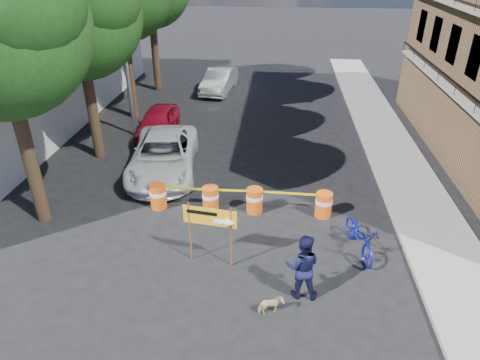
% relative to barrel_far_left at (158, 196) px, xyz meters
% --- Properties ---
extents(ground, '(120.00, 120.00, 0.00)m').
position_rel_barrel_far_left_xyz_m(ground, '(3.10, -3.08, -0.47)').
color(ground, black).
rests_on(ground, ground).
extents(sidewalk_east, '(2.40, 40.00, 0.15)m').
position_rel_barrel_far_left_xyz_m(sidewalk_east, '(9.30, 2.92, -0.40)').
color(sidewalk_east, gray).
rests_on(sidewalk_east, ground).
extents(tree_mid_a, '(5.25, 5.00, 8.68)m').
position_rel_barrel_far_left_xyz_m(tree_mid_a, '(-3.64, 3.92, 5.53)').
color(tree_mid_a, '#332316').
rests_on(tree_mid_a, ground).
extents(streetlamp, '(1.25, 0.18, 8.00)m').
position_rel_barrel_far_left_xyz_m(streetlamp, '(-2.84, 6.42, 3.90)').
color(streetlamp, gray).
rests_on(streetlamp, ground).
extents(barrel_far_left, '(0.58, 0.58, 0.90)m').
position_rel_barrel_far_left_xyz_m(barrel_far_left, '(0.00, 0.00, 0.00)').
color(barrel_far_left, '#C43E0B').
rests_on(barrel_far_left, ground).
extents(barrel_mid_left, '(0.58, 0.58, 0.90)m').
position_rel_barrel_far_left_xyz_m(barrel_mid_left, '(1.87, 0.01, 0.00)').
color(barrel_mid_left, '#C43E0B').
rests_on(barrel_mid_left, ground).
extents(barrel_mid_right, '(0.58, 0.58, 0.90)m').
position_rel_barrel_far_left_xyz_m(barrel_mid_right, '(3.40, 0.04, 0.00)').
color(barrel_mid_right, '#C43E0B').
rests_on(barrel_mid_right, ground).
extents(barrel_far_right, '(0.58, 0.58, 0.90)m').
position_rel_barrel_far_left_xyz_m(barrel_far_right, '(5.77, -0.02, 0.00)').
color(barrel_far_right, '#C43E0B').
rests_on(barrel_far_right, ground).
extents(detour_sign, '(1.54, 0.39, 1.99)m').
position_rel_barrel_far_left_xyz_m(detour_sign, '(2.53, -2.86, 1.00)').
color(detour_sign, '#592D19').
rests_on(detour_sign, ground).
extents(pedestrian, '(0.96, 0.77, 1.89)m').
position_rel_barrel_far_left_xyz_m(pedestrian, '(4.89, -3.91, 0.47)').
color(pedestrian, black).
rests_on(pedestrian, ground).
extents(bicycle, '(0.97, 1.27, 2.16)m').
position_rel_barrel_far_left_xyz_m(bicycle, '(6.69, -1.88, 0.61)').
color(bicycle, '#141DA6').
rests_on(bicycle, ground).
extents(dog, '(0.70, 0.51, 0.54)m').
position_rel_barrel_far_left_xyz_m(dog, '(4.11, -4.68, -0.20)').
color(dog, '#D5B97A').
rests_on(dog, ground).
extents(suv_white, '(3.22, 5.76, 1.52)m').
position_rel_barrel_far_left_xyz_m(suv_white, '(-0.46, 2.68, 0.29)').
color(suv_white, silver).
rests_on(suv_white, ground).
extents(sedan_red, '(1.75, 4.09, 1.38)m').
position_rel_barrel_far_left_xyz_m(sedan_red, '(-1.70, 6.46, 0.22)').
color(sedan_red, maroon).
rests_on(sedan_red, ground).
extents(sedan_silver, '(2.05, 4.55, 1.45)m').
position_rel_barrel_far_left_xyz_m(sedan_silver, '(0.30, 13.91, 0.25)').
color(sedan_silver, '#A1A4A8').
rests_on(sedan_silver, ground).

